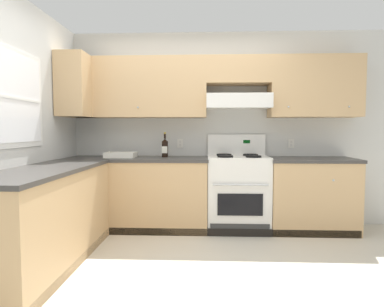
{
  "coord_description": "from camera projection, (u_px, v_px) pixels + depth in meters",
  "views": [
    {
      "loc": [
        0.23,
        -2.96,
        1.25
      ],
      "look_at": [
        0.07,
        0.7,
        1.0
      ],
      "focal_mm": 31.38,
      "sensor_mm": 36.0,
      "label": 1
    }
  ],
  "objects": [
    {
      "name": "counter_back_run",
      "position": [
        201.0,
        194.0,
        4.24
      ],
      "size": [
        3.6,
        0.65,
        0.91
      ],
      "color": "tan",
      "rests_on": "ground_plane"
    },
    {
      "name": "ground_plane",
      "position": [
        181.0,
        268.0,
        3.04
      ],
      "size": [
        7.04,
        7.04,
        0.0
      ],
      "primitive_type": "plane",
      "color": "beige"
    },
    {
      "name": "counter_left_run",
      "position": [
        45.0,
        218.0,
        3.06
      ],
      "size": [
        0.63,
        1.91,
        0.91
      ],
      "color": "tan",
      "rests_on": "ground_plane"
    },
    {
      "name": "bowl",
      "position": [
        121.0,
        156.0,
        4.28
      ],
      "size": [
        0.38,
        0.28,
        0.06
      ],
      "color": "white",
      "rests_on": "counter_back_run"
    },
    {
      "name": "wall_back",
      "position": [
        220.0,
        113.0,
        4.45
      ],
      "size": [
        4.68,
        0.57,
        2.55
      ],
      "color": "silver",
      "rests_on": "ground_plane"
    },
    {
      "name": "wall_left",
      "position": [
        19.0,
        121.0,
        3.25
      ],
      "size": [
        0.47,
        4.0,
        2.55
      ],
      "color": "silver",
      "rests_on": "ground_plane"
    },
    {
      "name": "wine_bottle",
      "position": [
        165.0,
        147.0,
        4.32
      ],
      "size": [
        0.08,
        0.08,
        0.32
      ],
      "color": "black",
      "rests_on": "counter_back_run"
    },
    {
      "name": "stove",
      "position": [
        238.0,
        192.0,
        4.23
      ],
      "size": [
        0.76,
        0.62,
        1.2
      ],
      "color": "white",
      "rests_on": "ground_plane"
    }
  ]
}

